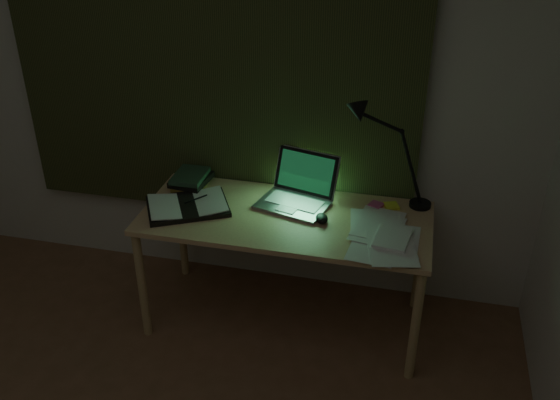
% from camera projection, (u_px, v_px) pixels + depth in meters
% --- Properties ---
extents(wall_back, '(3.50, 0.00, 2.50)m').
position_uv_depth(wall_back, '(214.00, 72.00, 3.27)').
color(wall_back, beige).
rests_on(wall_back, ground).
extents(curtain, '(2.20, 0.06, 2.00)m').
position_uv_depth(curtain, '(209.00, 35.00, 3.14)').
color(curtain, '#293118').
rests_on(curtain, wall_back).
extents(desk, '(1.45, 0.64, 0.66)m').
position_uv_depth(desk, '(285.00, 270.00, 3.29)').
color(desk, tan).
rests_on(desk, floor).
extents(laptop, '(0.44, 0.47, 0.25)m').
position_uv_depth(laptop, '(293.00, 185.00, 3.15)').
color(laptop, '#A2A2A7').
rests_on(laptop, desk).
extents(open_textbook, '(0.49, 0.44, 0.03)m').
position_uv_depth(open_textbook, '(188.00, 205.00, 3.18)').
color(open_textbook, white).
rests_on(open_textbook, desk).
extents(book_stack, '(0.18, 0.22, 0.09)m').
position_uv_depth(book_stack, '(190.00, 179.00, 3.38)').
color(book_stack, white).
rests_on(book_stack, desk).
extents(loose_papers, '(0.37, 0.39, 0.02)m').
position_uv_depth(loose_papers, '(382.00, 235.00, 2.95)').
color(loose_papers, white).
rests_on(loose_papers, desk).
extents(mouse, '(0.08, 0.11, 0.04)m').
position_uv_depth(mouse, '(322.00, 218.00, 3.07)').
color(mouse, black).
rests_on(mouse, desk).
extents(sticky_yellow, '(0.09, 0.09, 0.01)m').
position_uv_depth(sticky_yellow, '(391.00, 206.00, 3.20)').
color(sticky_yellow, '#F3FE35').
rests_on(sticky_yellow, desk).
extents(sticky_pink, '(0.09, 0.09, 0.01)m').
position_uv_depth(sticky_pink, '(376.00, 205.00, 3.21)').
color(sticky_pink, '#E85A98').
rests_on(sticky_pink, desk).
extents(desk_lamp, '(0.41, 0.33, 0.60)m').
position_uv_depth(desk_lamp, '(426.00, 154.00, 3.07)').
color(desk_lamp, black).
rests_on(desk_lamp, desk).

